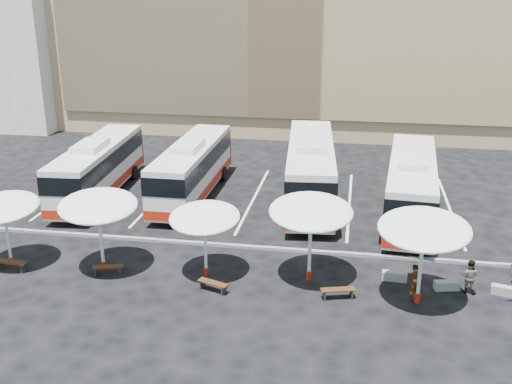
% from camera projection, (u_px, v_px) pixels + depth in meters
% --- Properties ---
extents(ground, '(120.00, 120.00, 0.00)m').
position_uv_depth(ground, '(227.00, 251.00, 30.44)').
color(ground, black).
rests_on(ground, ground).
extents(apartment_block, '(14.00, 14.00, 18.00)m').
position_uv_depth(apartment_block, '(5.00, 26.00, 58.02)').
color(apartment_block, silver).
rests_on(apartment_block, ground).
extents(curb_divider, '(34.00, 0.25, 0.15)m').
position_uv_depth(curb_divider, '(229.00, 245.00, 30.88)').
color(curb_divider, black).
rests_on(curb_divider, ground).
extents(bay_lines, '(24.15, 12.00, 0.01)m').
position_uv_depth(bay_lines, '(254.00, 198.00, 37.89)').
color(bay_lines, white).
rests_on(bay_lines, ground).
extents(bus_0, '(3.27, 11.79, 3.70)m').
position_uv_depth(bus_0, '(98.00, 167.00, 37.93)').
color(bus_0, silver).
rests_on(bus_0, ground).
extents(bus_1, '(2.76, 11.73, 3.72)m').
position_uv_depth(bus_1, '(192.00, 167.00, 37.75)').
color(bus_1, silver).
rests_on(bus_1, ground).
extents(bus_2, '(3.84, 13.16, 4.12)m').
position_uv_depth(bus_2, '(310.00, 169.00, 36.80)').
color(bus_2, silver).
rests_on(bus_2, ground).
extents(bus_3, '(3.57, 12.37, 3.87)m').
position_uv_depth(bus_3, '(411.00, 185.00, 34.23)').
color(bus_3, silver).
rests_on(bus_3, ground).
extents(sunshade_0, '(3.78, 3.82, 3.49)m').
position_uv_depth(sunshade_0, '(3.00, 207.00, 27.96)').
color(sunshade_0, silver).
rests_on(sunshade_0, ground).
extents(sunshade_1, '(4.71, 4.73, 3.79)m').
position_uv_depth(sunshade_1, '(98.00, 206.00, 27.41)').
color(sunshade_1, silver).
rests_on(sunshade_1, ground).
extents(sunshade_2, '(3.24, 3.28, 3.39)m').
position_uv_depth(sunshade_2, '(205.00, 218.00, 26.96)').
color(sunshade_2, silver).
rests_on(sunshade_2, ground).
extents(sunshade_3, '(4.17, 4.21, 3.93)m').
position_uv_depth(sunshade_3, '(311.00, 212.00, 26.39)').
color(sunshade_3, silver).
rests_on(sunshade_3, ground).
extents(sunshade_4, '(4.33, 4.37, 3.98)m').
position_uv_depth(sunshade_4, '(424.00, 229.00, 24.40)').
color(sunshade_4, silver).
rests_on(sunshade_4, ground).
extents(wood_bench_0, '(1.57, 0.53, 0.47)m').
position_uv_depth(wood_bench_0, '(11.00, 263.00, 28.24)').
color(wood_bench_0, '#321B0B').
rests_on(wood_bench_0, ground).
extents(wood_bench_1, '(1.45, 0.74, 0.43)m').
position_uv_depth(wood_bench_1, '(108.00, 268.00, 27.86)').
color(wood_bench_1, '#321B0B').
rests_on(wood_bench_1, ground).
extents(wood_bench_2, '(1.48, 0.86, 0.44)m').
position_uv_depth(wood_bench_2, '(213.00, 284.00, 26.34)').
color(wood_bench_2, '#321B0B').
rests_on(wood_bench_2, ground).
extents(wood_bench_3, '(1.54, 0.79, 0.46)m').
position_uv_depth(wood_bench_3, '(338.00, 291.00, 25.72)').
color(wood_bench_3, '#321B0B').
rests_on(wood_bench_3, ground).
extents(conc_bench_0, '(1.14, 0.42, 0.42)m').
position_uv_depth(conc_bench_0, '(394.00, 276.00, 27.34)').
color(conc_bench_0, gray).
rests_on(conc_bench_0, ground).
extents(conc_bench_1, '(1.15, 0.60, 0.41)m').
position_uv_depth(conc_bench_1, '(447.00, 285.00, 26.51)').
color(conc_bench_1, gray).
rests_on(conc_bench_1, ground).
extents(conc_bench_2, '(1.13, 0.61, 0.40)m').
position_uv_depth(conc_bench_2, '(504.00, 291.00, 26.07)').
color(conc_bench_2, gray).
rests_on(conc_bench_2, ground).
extents(passenger_0, '(0.70, 0.71, 1.65)m').
position_uv_depth(passenger_0, '(415.00, 283.00, 25.43)').
color(passenger_0, black).
rests_on(passenger_0, ground).
extents(passenger_1, '(0.89, 0.78, 1.55)m').
position_uv_depth(passenger_1, '(469.00, 277.00, 26.07)').
color(passenger_1, black).
rests_on(passenger_1, ground).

